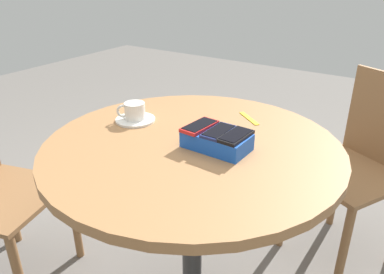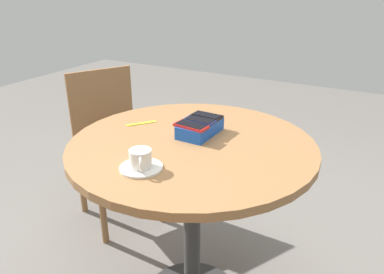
% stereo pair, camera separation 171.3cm
% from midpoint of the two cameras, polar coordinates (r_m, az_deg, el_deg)
% --- Properties ---
extents(round_table, '(0.93, 0.93, 0.79)m').
position_cam_midpoint_polar(round_table, '(1.05, 41.66, -23.52)').
color(round_table, '#2D2D2D').
rests_on(round_table, ground_plane).
extents(phone_box, '(0.20, 0.12, 0.05)m').
position_cam_midpoint_polar(phone_box, '(0.98, 49.31, -16.59)').
color(phone_box, blue).
rests_on(phone_box, round_table).
extents(phone_black, '(0.07, 0.12, 0.01)m').
position_cam_midpoint_polar(phone_black, '(0.99, 53.32, -15.57)').
color(phone_black, black).
rests_on(phone_black, phone_box).
extents(phone_navy, '(0.06, 0.12, 0.01)m').
position_cam_midpoint_polar(phone_navy, '(0.97, 50.06, -15.07)').
color(phone_navy, navy).
rests_on(phone_navy, phone_box).
extents(phone_red, '(0.07, 0.13, 0.01)m').
position_cam_midpoint_polar(phone_red, '(0.95, 46.22, -14.40)').
color(phone_red, red).
rests_on(phone_red, phone_box).
extents(saucer, '(0.14, 0.14, 0.01)m').
position_cam_midpoint_polar(saucer, '(0.95, 28.15, -12.61)').
color(saucer, silver).
rests_on(saucer, round_table).
extents(coffee_cup, '(0.09, 0.08, 0.06)m').
position_cam_midpoint_polar(coffee_cup, '(0.93, 28.45, -10.92)').
color(coffee_cup, silver).
rests_on(coffee_cup, saucer).
extents(lanyard_strap, '(0.11, 0.09, 0.00)m').
position_cam_midpoint_polar(lanyard_strap, '(1.20, 45.26, -9.65)').
color(lanyard_strap, yellow).
rests_on(lanyard_strap, round_table).
extents(chair_near_window, '(0.54, 0.54, 0.87)m').
position_cam_midpoint_polar(chair_near_window, '(1.85, 49.91, -12.75)').
color(chair_near_window, brown).
rests_on(chair_near_window, ground_plane).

